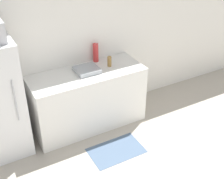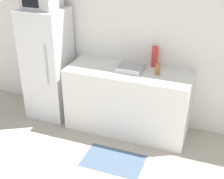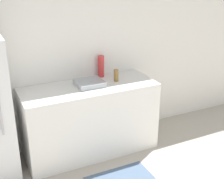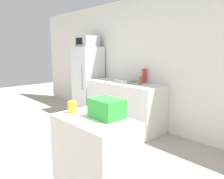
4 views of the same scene
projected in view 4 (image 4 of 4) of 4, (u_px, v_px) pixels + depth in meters
wall_back at (149, 63)px, 4.35m from camera, size 8.00×0.06×2.60m
refrigerator at (88, 81)px, 5.33m from camera, size 0.60×0.60×1.64m
microwave at (87, 41)px, 5.16m from camera, size 0.45×0.41×0.25m
counter at (125, 104)px, 4.49m from camera, size 1.69×0.66×0.91m
sink_basin at (126, 81)px, 4.40m from camera, size 0.33×0.31×0.06m
bottle_tall at (144, 76)px, 4.35m from camera, size 0.08×0.08×0.28m
bottle_short at (140, 81)px, 4.13m from camera, size 0.06×0.06×0.15m
shelf_cabinet at (95, 173)px, 1.91m from camera, size 0.73×0.43×1.00m
basket at (107, 108)px, 1.81m from camera, size 0.27×0.21×0.16m
jar at (72, 107)px, 1.96m from camera, size 0.08×0.08×0.11m
kitchen_rug at (98, 136)px, 4.01m from camera, size 0.76×0.48×0.01m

